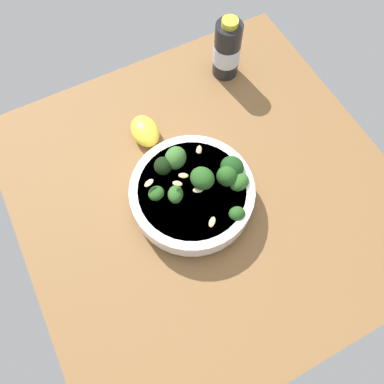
{
  "coord_description": "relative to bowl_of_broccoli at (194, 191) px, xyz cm",
  "views": [
    {
      "loc": [
        25.24,
        -16.12,
        64.27
      ],
      "look_at": [
        0.95,
        -3.54,
        4.0
      ],
      "focal_mm": 35.23,
      "sensor_mm": 36.0,
      "label": 1
    }
  ],
  "objects": [
    {
      "name": "ground_plane",
      "position": [
        -0.82,
        3.14,
        -5.75
      ],
      "size": [
        69.01,
        69.01,
        4.17
      ],
      "primitive_type": "cube",
      "color": "brown"
    },
    {
      "name": "bowl_of_broccoli",
      "position": [
        0.0,
        0.0,
        0.0
      ],
      "size": [
        21.94,
        21.94,
        9.67
      ],
      "color": "white",
      "rests_on": "ground_plane"
    },
    {
      "name": "lemon_wedge",
      "position": [
        -16.61,
        -2.12,
        -1.75
      ],
      "size": [
        7.43,
        5.31,
        3.84
      ],
      "primitive_type": "ellipsoid",
      "rotation": [
        0.0,
        0.0,
        3.13
      ],
      "color": "yellow",
      "rests_on": "ground_plane"
    },
    {
      "name": "bottle_tall",
      "position": [
        -24.01,
        20.17,
        2.5
      ],
      "size": [
        5.59,
        5.59,
        13.62
      ],
      "color": "black",
      "rests_on": "ground_plane"
    }
  ]
}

